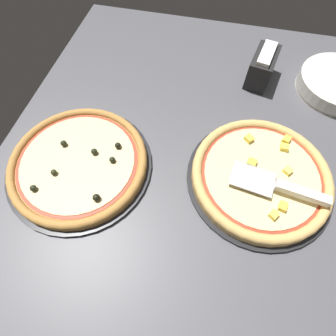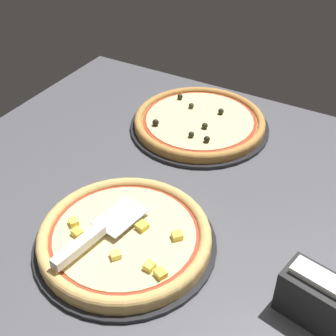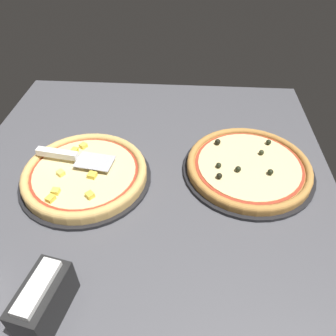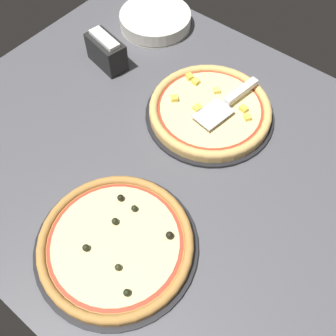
{
  "view_description": "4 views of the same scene",
  "coord_description": "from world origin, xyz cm",
  "px_view_note": "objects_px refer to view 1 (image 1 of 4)",
  "views": [
    {
      "loc": [
        -40.47,
        -1.15,
        62.38
      ],
      "look_at": [
        -7.82,
        6.39,
        3.0
      ],
      "focal_mm": 28.0,
      "sensor_mm": 36.0,
      "label": 1
    },
    {
      "loc": [
        36.41,
        -71.27,
        72.64
      ],
      "look_at": [
        -7.82,
        6.39,
        3.0
      ],
      "focal_mm": 50.0,
      "sensor_mm": 36.0,
      "label": 2
    },
    {
      "loc": [
        63.1,
        11.28,
        66.77
      ],
      "look_at": [
        -7.82,
        6.39,
        3.0
      ],
      "focal_mm": 35.0,
      "sensor_mm": 36.0,
      "label": 3
    },
    {
      "loc": [
        -43.19,
        50.5,
        88.9
      ],
      "look_at": [
        -7.82,
        6.39,
        3.0
      ],
      "focal_mm": 42.0,
      "sensor_mm": 36.0,
      "label": 4
    }
  ],
  "objects_px": {
    "pizza_front": "(261,176)",
    "pizza_back": "(78,162)",
    "serving_spatula": "(290,189)",
    "napkin_holder": "(262,67)"
  },
  "relations": [
    {
      "from": "pizza_back",
      "to": "napkin_holder",
      "type": "bearing_deg",
      "value": -44.71
    },
    {
      "from": "serving_spatula",
      "to": "pizza_front",
      "type": "bearing_deg",
      "value": 57.02
    },
    {
      "from": "pizza_back",
      "to": "napkin_holder",
      "type": "xyz_separation_m",
      "value": [
        0.46,
        -0.45,
        0.03
      ]
    },
    {
      "from": "pizza_front",
      "to": "pizza_back",
      "type": "height_order",
      "value": "same"
    },
    {
      "from": "serving_spatula",
      "to": "napkin_holder",
      "type": "distance_m",
      "value": 0.44
    },
    {
      "from": "pizza_front",
      "to": "pizza_back",
      "type": "xyz_separation_m",
      "value": [
        -0.07,
        0.48,
        -0.0
      ]
    },
    {
      "from": "pizza_front",
      "to": "pizza_back",
      "type": "bearing_deg",
      "value": 98.05
    },
    {
      "from": "pizza_front",
      "to": "pizza_back",
      "type": "relative_size",
      "value": 0.97
    },
    {
      "from": "pizza_back",
      "to": "serving_spatula",
      "type": "distance_m",
      "value": 0.54
    },
    {
      "from": "napkin_holder",
      "to": "pizza_back",
      "type": "bearing_deg",
      "value": 135.29
    }
  ]
}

